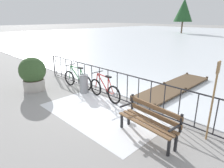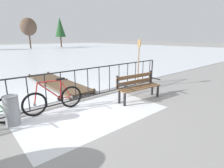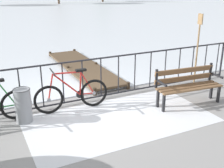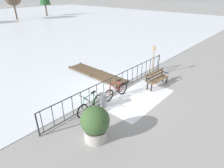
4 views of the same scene
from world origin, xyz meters
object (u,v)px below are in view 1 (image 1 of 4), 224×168
Objects in this scene: bicycle_near_railing at (104,90)px; park_bench at (150,119)px; oar_upright at (213,97)px; trash_bin at (84,84)px; planter_with_shrub at (33,73)px; bicycle_second at (77,80)px.

park_bench is (2.58, -0.85, 0.14)m from bicycle_near_railing.
bicycle_near_railing reaches higher than park_bench.
trash_bin is at bearing -177.68° from oar_upright.
oar_upright reaches higher than planter_with_shrub.
trash_bin is (-3.67, 0.74, -0.14)m from park_bench.
oar_upright is at bearing 40.87° from park_bench.
park_bench is 1.19× the size of planter_with_shrub.
bicycle_near_railing is 3.14m from planter_with_shrub.
planter_with_shrub is at bearing -153.20° from bicycle_near_railing.
trash_bin is (0.63, -0.14, 0.00)m from bicycle_second.
bicycle_second reaches higher than trash_bin.
bicycle_second is at bearing 168.47° from park_bench.
bicycle_second is 4.40m from park_bench.
bicycle_near_railing is 3.73m from oar_upright.
oar_upright is (1.08, 0.93, 0.63)m from park_bench.
park_bench is at bearing -139.13° from oar_upright.
planter_with_shrub is 1.89× the size of trash_bin.
trash_bin is at bearing 37.40° from planter_with_shrub.
park_bench reaches higher than trash_bin.
bicycle_second is 2.33× the size of trash_bin.
bicycle_near_railing is 1.73m from bicycle_second.
trash_bin is at bearing 168.62° from park_bench.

